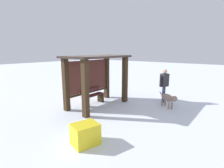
{
  "coord_description": "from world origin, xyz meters",
  "views": [
    {
      "loc": [
        -5.62,
        -5.34,
        2.58
      ],
      "look_at": [
        0.21,
        -0.67,
        1.09
      ],
      "focal_mm": 27.31,
      "sensor_mm": 36.0,
      "label": 1
    }
  ],
  "objects_px": {
    "grit_bin": "(85,134)",
    "person_walking": "(164,83)",
    "bus_shelter": "(95,71)",
    "dog": "(168,98)",
    "bench_left_inside": "(93,97)"
  },
  "relations": [
    {
      "from": "bus_shelter",
      "to": "person_walking",
      "type": "distance_m",
      "value": 3.47
    },
    {
      "from": "bus_shelter",
      "to": "grit_bin",
      "type": "relative_size",
      "value": 4.44
    },
    {
      "from": "bus_shelter",
      "to": "bench_left_inside",
      "type": "xyz_separation_m",
      "value": [
        0.0,
        0.17,
        -1.27
      ]
    },
    {
      "from": "person_walking",
      "to": "dog",
      "type": "relative_size",
      "value": 1.64
    },
    {
      "from": "bus_shelter",
      "to": "person_walking",
      "type": "xyz_separation_m",
      "value": [
        2.48,
        -2.34,
        -0.66
      ]
    },
    {
      "from": "grit_bin",
      "to": "bench_left_inside",
      "type": "bearing_deg",
      "value": 41.48
    },
    {
      "from": "person_walking",
      "to": "dog",
      "type": "xyz_separation_m",
      "value": [
        -0.73,
        -0.52,
        -0.51
      ]
    },
    {
      "from": "dog",
      "to": "grit_bin",
      "type": "distance_m",
      "value": 4.49
    },
    {
      "from": "person_walking",
      "to": "grit_bin",
      "type": "bearing_deg",
      "value": 178.58
    },
    {
      "from": "bench_left_inside",
      "to": "bus_shelter",
      "type": "bearing_deg",
      "value": -90.0
    },
    {
      "from": "person_walking",
      "to": "dog",
      "type": "bearing_deg",
      "value": -144.69
    },
    {
      "from": "bench_left_inside",
      "to": "grit_bin",
      "type": "bearing_deg",
      "value": -138.52
    },
    {
      "from": "bus_shelter",
      "to": "person_walking",
      "type": "relative_size",
      "value": 1.87
    },
    {
      "from": "dog",
      "to": "grit_bin",
      "type": "height_order",
      "value": "dog"
    },
    {
      "from": "grit_bin",
      "to": "person_walking",
      "type": "bearing_deg",
      "value": -1.42
    }
  ]
}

